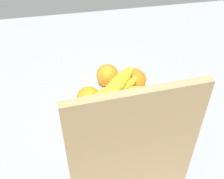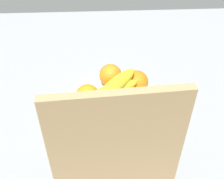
% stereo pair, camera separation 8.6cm
% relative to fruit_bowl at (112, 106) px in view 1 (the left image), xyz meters
% --- Properties ---
extents(ground_plane, '(1.80, 1.40, 0.03)m').
position_rel_fruit_bowl_xyz_m(ground_plane, '(0.02, 0.02, -0.05)').
color(ground_plane, '#92969A').
extents(fruit_bowl, '(0.28, 0.28, 0.06)m').
position_rel_fruit_bowl_xyz_m(fruit_bowl, '(0.00, 0.00, 0.00)').
color(fruit_bowl, white).
rests_on(fruit_bowl, ground_plane).
extents(orange_front_left, '(0.07, 0.07, 0.07)m').
position_rel_fruit_bowl_xyz_m(orange_front_left, '(0.00, -0.07, 0.07)').
color(orange_front_left, orange).
rests_on(orange_front_left, fruit_bowl).
extents(orange_front_right, '(0.07, 0.07, 0.07)m').
position_rel_fruit_bowl_xyz_m(orange_front_right, '(0.07, 0.02, 0.07)').
color(orange_front_right, orange).
rests_on(orange_front_right, fruit_bowl).
extents(orange_center, '(0.07, 0.07, 0.07)m').
position_rel_fruit_bowl_xyz_m(orange_center, '(-0.03, 0.06, 0.07)').
color(orange_center, orange).
rests_on(orange_center, fruit_bowl).
extents(orange_back_left, '(0.07, 0.07, 0.07)m').
position_rel_fruit_bowl_xyz_m(orange_back_left, '(-0.08, -0.04, 0.07)').
color(orange_back_left, orange).
rests_on(orange_back_left, fruit_bowl).
extents(banana_bunch, '(0.19, 0.15, 0.11)m').
position_rel_fruit_bowl_xyz_m(banana_bunch, '(-0.00, 0.03, 0.08)').
color(banana_bunch, yellow).
rests_on(banana_bunch, fruit_bowl).
extents(cutting_board, '(0.28, 0.04, 0.36)m').
position_rel_fruit_bowl_xyz_m(cutting_board, '(0.00, 0.28, 0.15)').
color(cutting_board, tan).
rests_on(cutting_board, ground_plane).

